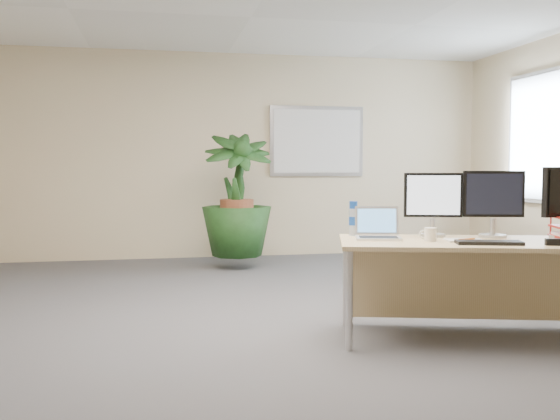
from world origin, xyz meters
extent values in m
plane|color=#444449|center=(0.00, 0.00, 0.00)|extent=(8.00, 8.00, 0.00)
cube|color=beige|center=(0.00, 4.00, 1.35)|extent=(7.00, 0.04, 2.70)
cube|color=#B1B1B6|center=(1.20, 3.97, 1.55)|extent=(1.30, 0.03, 0.95)
cube|color=white|center=(1.20, 3.95, 1.55)|extent=(1.20, 0.01, 0.85)
cube|color=#B1B1B6|center=(3.47, 2.30, 1.55)|extent=(0.03, 1.30, 1.55)
cube|color=silver|center=(3.45, 2.30, 1.55)|extent=(0.01, 1.20, 1.45)
cube|color=tan|center=(1.18, -0.34, 0.68)|extent=(1.94, 1.21, 0.03)
cube|color=tan|center=(1.27, 0.00, 0.33)|extent=(1.65, 0.47, 0.54)
cylinder|color=silver|center=(0.27, -0.43, 0.33)|extent=(0.05, 0.05, 0.66)
cylinder|color=silver|center=(0.45, 0.20, 0.33)|extent=(0.05, 0.05, 0.66)
imported|color=#163714|center=(-0.02, 3.01, 0.75)|extent=(0.88, 0.88, 1.50)
cylinder|color=silver|center=(1.04, -0.02, 0.70)|extent=(0.19, 0.19, 0.02)
cylinder|color=silver|center=(1.04, -0.02, 0.77)|extent=(0.04, 0.04, 0.11)
cube|color=black|center=(1.04, -0.02, 1.00)|extent=(0.42, 0.15, 0.32)
cube|color=silver|center=(1.03, -0.05, 1.00)|extent=(0.37, 0.11, 0.29)
cylinder|color=silver|center=(1.45, -0.16, 0.70)|extent=(0.20, 0.20, 0.02)
cylinder|color=silver|center=(1.45, -0.16, 0.77)|extent=(0.04, 0.04, 0.12)
cube|color=black|center=(1.45, -0.16, 1.01)|extent=(0.43, 0.15, 0.34)
cube|color=black|center=(1.44, -0.18, 1.01)|extent=(0.38, 0.11, 0.30)
cube|color=silver|center=(0.58, -0.13, 0.70)|extent=(0.36, 0.29, 0.02)
cube|color=black|center=(0.58, -0.13, 0.71)|extent=(0.29, 0.21, 0.00)
cube|color=silver|center=(0.62, 0.01, 0.81)|extent=(0.32, 0.14, 0.21)
cube|color=#5FA7F4|center=(0.62, 0.00, 0.81)|extent=(0.28, 0.11, 0.17)
cube|color=black|center=(1.20, -0.54, 0.70)|extent=(0.45, 0.25, 0.02)
cylinder|color=white|center=(0.90, -0.30, 0.74)|extent=(0.08, 0.08, 0.09)
torus|color=white|center=(0.85, -0.30, 0.74)|extent=(0.07, 0.03, 0.06)
cube|color=silver|center=(1.13, -0.34, 0.70)|extent=(0.29, 0.24, 0.01)
cylinder|color=orange|center=(1.13, -0.36, 0.71)|extent=(0.14, 0.05, 0.01)
cylinder|color=yellow|center=(1.31, -0.44, 0.70)|extent=(0.11, 0.05, 0.01)
cylinder|color=#B1BED0|center=(0.48, 0.14, 0.79)|extent=(0.06, 0.06, 0.20)
cylinder|color=blue|center=(0.48, 0.14, 0.92)|extent=(0.06, 0.06, 0.06)
cylinder|color=blue|center=(0.48, 0.14, 0.80)|extent=(0.07, 0.07, 0.06)
cube|color=black|center=(1.60, -0.68, 0.72)|extent=(0.14, 0.07, 0.05)
camera|label=1|loc=(-0.96, -4.29, 1.21)|focal=40.00mm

